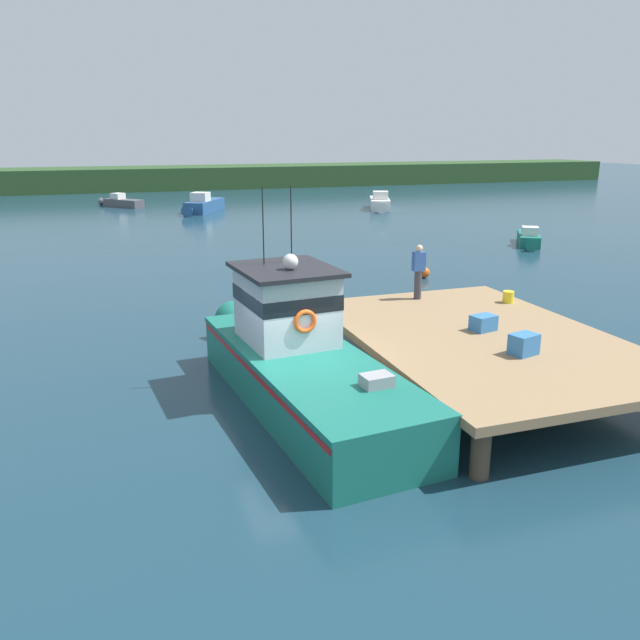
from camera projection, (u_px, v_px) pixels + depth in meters
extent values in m
plane|color=#193847|center=(297.00, 405.00, 14.58)|extent=(200.00, 200.00, 0.00)
cylinder|color=#4C3D2D|center=(480.00, 452.00, 11.40)|extent=(0.36, 0.36, 1.00)
cylinder|color=#4C3D2D|center=(327.00, 326.00, 18.85)|extent=(0.36, 0.36, 1.00)
cylinder|color=#4C3D2D|center=(480.00, 311.00, 20.47)|extent=(0.36, 0.36, 1.00)
cube|color=#937551|center=(482.00, 338.00, 15.77)|extent=(6.00, 9.00, 0.20)
cube|color=#196B5B|center=(307.00, 384.00, 14.36)|extent=(3.25, 8.20, 1.10)
cone|color=#196B5B|center=(241.00, 326.00, 18.65)|extent=(1.27, 1.90, 1.10)
cube|color=#A31919|center=(307.00, 365.00, 14.23)|extent=(3.25, 8.04, 0.12)
cube|color=#196B5B|center=(307.00, 358.00, 14.19)|extent=(3.29, 8.20, 0.12)
cube|color=silver|center=(286.00, 309.00, 15.00)|extent=(2.10, 2.37, 1.80)
cube|color=black|center=(286.00, 296.00, 14.91)|extent=(2.12, 2.39, 0.36)
cube|color=#232328|center=(286.00, 269.00, 14.74)|extent=(2.37, 2.69, 0.10)
sphere|color=white|center=(290.00, 262.00, 14.41)|extent=(0.36, 0.36, 0.36)
cylinder|color=black|center=(263.00, 226.00, 14.77)|extent=(0.03, 0.03, 1.80)
cylinder|color=black|center=(291.00, 225.00, 15.04)|extent=(0.03, 0.03, 1.80)
cube|color=#939399|center=(377.00, 383.00, 12.45)|extent=(0.64, 0.49, 0.36)
torus|color=orange|center=(347.00, 409.00, 11.58)|extent=(0.61, 0.61, 0.12)
torus|color=#EA5119|center=(305.00, 321.00, 14.00)|extent=(0.55, 0.15, 0.54)
cube|color=#3370B2|center=(483.00, 323.00, 16.02)|extent=(0.68, 0.57, 0.39)
cube|color=#3370B2|center=(524.00, 344.00, 14.26)|extent=(0.70, 0.58, 0.47)
cylinder|color=yellow|center=(508.00, 297.00, 18.67)|extent=(0.32, 0.32, 0.34)
cylinder|color=#383842|center=(418.00, 285.00, 19.03)|extent=(0.22, 0.22, 0.86)
cube|color=#2D56A8|center=(419.00, 261.00, 18.83)|extent=(0.36, 0.22, 0.56)
sphere|color=beige|center=(419.00, 248.00, 18.72)|extent=(0.20, 0.20, 0.20)
cube|color=#285184|center=(205.00, 206.00, 50.75)|extent=(3.83, 5.07, 0.90)
cone|color=#285184|center=(190.00, 210.00, 47.84)|extent=(1.40, 1.52, 0.90)
cube|color=silver|center=(200.00, 197.00, 49.71)|extent=(1.71, 1.70, 0.67)
cube|color=white|center=(380.00, 204.00, 52.50)|extent=(3.14, 4.95, 0.86)
cone|color=white|center=(381.00, 208.00, 49.67)|extent=(1.23, 1.42, 0.86)
cube|color=silver|center=(380.00, 195.00, 51.50)|extent=(1.55, 1.54, 0.64)
cube|color=#4C4C51|center=(124.00, 203.00, 53.78)|extent=(3.25, 3.42, 0.65)
cone|color=#4C4C51|center=(105.00, 202.00, 54.82)|extent=(1.08, 1.10, 0.65)
cube|color=silver|center=(118.00, 196.00, 53.92)|extent=(1.28, 1.28, 0.49)
cube|color=#196B5B|center=(528.00, 239.00, 35.68)|extent=(2.70, 3.39, 0.61)
cone|color=#196B5B|center=(531.00, 245.00, 33.73)|extent=(0.96, 1.03, 0.61)
cube|color=silver|center=(530.00, 231.00, 34.98)|extent=(1.17, 1.16, 0.46)
sphere|color=#EA5B19|center=(424.00, 273.00, 27.37)|extent=(0.47, 0.47, 0.47)
cube|color=#284723|center=(134.00, 178.00, 70.56)|extent=(120.00, 8.00, 2.40)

